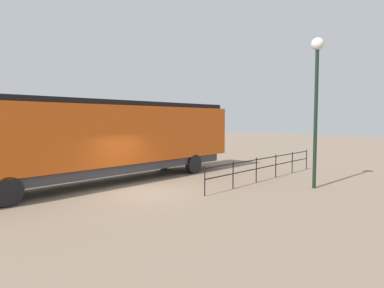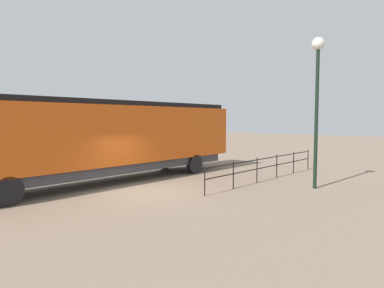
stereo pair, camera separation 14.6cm
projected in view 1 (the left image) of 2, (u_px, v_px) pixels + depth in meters
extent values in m
plane|color=#84705B|center=(144.00, 192.00, 15.13)|extent=(120.00, 120.00, 0.00)
cube|color=#D15114|center=(106.00, 134.00, 17.16)|extent=(2.82, 16.13, 2.82)
cube|color=black|center=(198.00, 137.00, 22.50)|extent=(2.71, 2.04, 1.97)
cube|color=black|center=(105.00, 103.00, 17.05)|extent=(2.54, 15.49, 0.24)
cube|color=#38383D|center=(106.00, 167.00, 17.27)|extent=(2.54, 14.84, 0.45)
cylinder|color=black|center=(163.00, 161.00, 22.01)|extent=(0.30, 1.10, 1.10)
cylinder|color=black|center=(193.00, 164.00, 20.36)|extent=(0.30, 1.10, 1.10)
cylinder|color=black|center=(7.00, 192.00, 12.57)|extent=(0.30, 1.10, 1.10)
cylinder|color=black|center=(316.00, 119.00, 15.79)|extent=(0.16, 0.16, 6.35)
sphere|color=silver|center=(318.00, 44.00, 15.56)|extent=(0.56, 0.56, 0.56)
cube|color=black|center=(267.00, 158.00, 18.17)|extent=(0.04, 10.29, 0.04)
cube|color=black|center=(266.00, 167.00, 18.21)|extent=(0.04, 10.29, 0.04)
cylinder|color=black|center=(205.00, 181.00, 14.33)|extent=(0.05, 0.05, 1.24)
cylinder|color=black|center=(233.00, 175.00, 15.88)|extent=(0.05, 0.05, 1.24)
cylinder|color=black|center=(256.00, 170.00, 17.43)|extent=(0.05, 0.05, 1.24)
cylinder|color=black|center=(276.00, 166.00, 18.99)|extent=(0.05, 0.05, 1.24)
cylinder|color=black|center=(292.00, 162.00, 20.54)|extent=(0.05, 0.05, 1.24)
cylinder|color=black|center=(306.00, 159.00, 22.09)|extent=(0.05, 0.05, 1.24)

